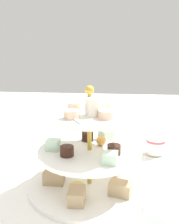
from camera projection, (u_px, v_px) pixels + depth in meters
ground_plane at (90, 187)px, 0.64m from camera, size 2.40×2.40×0.00m
tiered_serving_stand at (90, 159)px, 0.63m from camera, size 0.29×0.29×0.24m
water_glass_short_left at (111, 137)px, 0.88m from camera, size 0.06×0.06×0.07m
teacup_with_saucer at (155, 147)px, 0.82m from camera, size 0.09×0.09×0.05m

